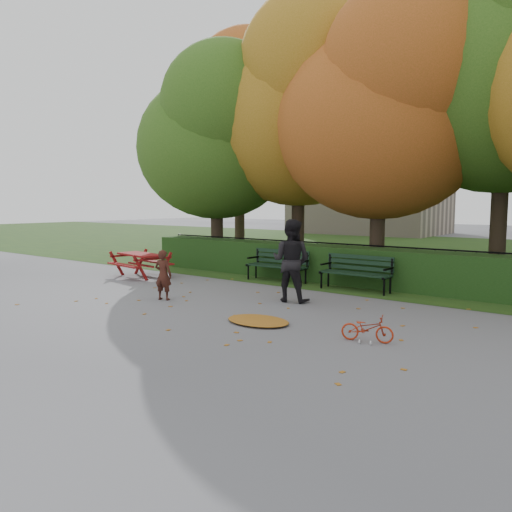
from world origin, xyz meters
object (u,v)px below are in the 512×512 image
Objects in this scene: tree_a at (219,135)px; child at (163,275)px; bench_right at (357,270)px; tree_b at (304,105)px; picnic_table at (141,259)px; tree_f at (242,120)px; bicycle at (367,328)px; tree_c at (388,108)px; bench_left at (278,263)px; adult at (291,261)px.

child is (3.38, -5.65, -3.95)m from tree_a.
tree_b is at bearing 139.33° from bench_right.
picnic_table is at bearing -87.09° from tree_a.
bench_right is at bearing 26.29° from picnic_table.
tree_f is 15.25m from bicycle.
tree_a reaches higher than picnic_table.
tree_f is at bearing 146.08° from bench_right.
tree_f is 5.10× the size of bench_right.
bicycle is (2.50, -6.38, -4.61)m from tree_c.
picnic_table is at bearing -163.40° from bench_right.
bench_left is (1.14, -3.04, -4.88)m from tree_b.
tree_f is at bearing 136.49° from bench_left.
adult is at bearing 6.27° from picnic_table.
adult is at bearing -59.93° from tree_b.
tree_a reaches higher than child.
bench_right is at bearing 0.00° from bench_left.
tree_f is 9.23m from picnic_table.
picnic_table is 1.60× the size of child.
tree_b is at bearing 71.96° from picnic_table.
bench_right is 2.19× the size of bicycle.
tree_a is 4.11× the size of picnic_table.
tree_b is at bearing -27.99° from tree_f.
tree_b reaches higher than adult.
picnic_table is 1.00× the size of adult.
tree_b is 7.49m from adult.
tree_a is at bearing -156.95° from tree_b.
tree_c is 8.25m from bicycle.
tree_b is at bearing 166.55° from tree_c.
adult reaches higher than bench_left.
tree_a is 7.68m from child.
tree_c is at bearing -104.15° from adult.
picnic_table is at bearing -145.04° from tree_c.
tree_a is at bearing 102.61° from picnic_table.
picnic_table is (2.13, -7.35, -5.15)m from tree_f.
tree_f is at bearing -76.49° from child.
bench_left is 1.00× the size of bench_right.
tree_c is 0.87× the size of tree_f.
tree_c is 7.02× the size of child.
tree_a is 11.27m from bicycle.
adult is (7.70, -7.69, -4.78)m from tree_f.
child is (-2.91, -3.78, 0.05)m from bench_right.
tree_c is (3.28, -0.78, -0.58)m from tree_b.
picnic_table is 3.74m from child.
child is at bearing 70.81° from bicycle.
picnic_table is at bearing -73.83° from tree_f.
tree_c reaches higher than bicycle.
bench_right is (0.27, -2.26, -4.30)m from tree_c.
adult is at bearing 39.16° from bicycle.
bench_right is (8.23, -5.54, -5.17)m from tree_f.
adult reaches higher than picnic_table.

